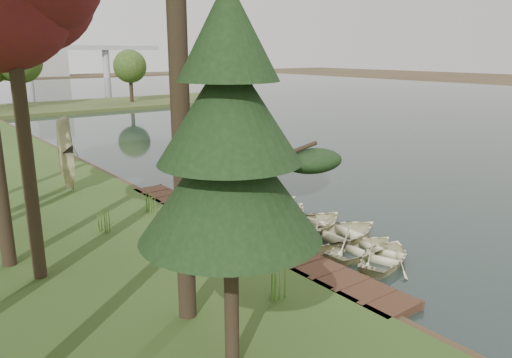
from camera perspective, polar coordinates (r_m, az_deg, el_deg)
ground at (r=20.81m, az=1.37°, el=-5.61°), size 300.00×300.00×0.00m
water at (r=55.48m, az=12.71°, el=6.71°), size 130.00×200.00×0.05m
boardwalk at (r=19.85m, az=-2.25°, el=-6.16°), size 1.60×16.00×0.30m
peninsula at (r=68.64m, az=-20.30°, el=7.76°), size 50.00×14.00×0.45m
far_trees at (r=67.38m, az=-23.52°, el=12.66°), size 45.60×5.60×8.80m
building_a at (r=160.88m, az=-22.97°, el=13.98°), size 10.00×8.00×18.00m
rowboat_0 at (r=17.86m, az=14.58°, el=-8.32°), size 3.57×3.07×0.62m
rowboat_1 at (r=18.34m, az=12.11°, el=-7.54°), size 3.09×2.22×0.63m
rowboat_2 at (r=19.23m, az=9.38°, el=-6.04°), size 4.09×2.98×0.83m
rowboat_3 at (r=20.04m, az=5.94°, el=-5.07°), size 4.30×3.30×0.83m
rowboat_4 at (r=21.33m, az=3.03°, el=-3.93°), size 4.16×3.52×0.73m
rowboat_5 at (r=22.46m, az=1.09°, el=-2.89°), size 3.86×2.81×0.79m
rowboat_6 at (r=23.31m, az=-0.78°, el=-2.36°), size 3.80×3.08×0.69m
rowboat_7 at (r=24.48m, az=-2.30°, el=-1.55°), size 3.39×2.47×0.69m
stored_rowboat at (r=26.66m, az=-20.35°, el=-0.48°), size 4.00×3.07×0.77m
tree_2 at (r=15.85m, az=-26.42°, el=17.57°), size 4.21×4.21×9.96m
pine_tree at (r=9.91m, az=-3.06°, el=4.38°), size 3.80×3.80×8.16m
reeds_0 at (r=14.40m, az=2.33°, el=-11.39°), size 0.60×0.60×1.12m
reeds_1 at (r=18.62m, az=-3.75°, el=-5.24°), size 0.60×0.60×1.14m
reeds_2 at (r=20.23m, az=-17.07°, el=-4.42°), size 0.60×0.60×1.02m
reeds_3 at (r=22.07m, az=-12.15°, el=-2.53°), size 0.60×0.60×1.03m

